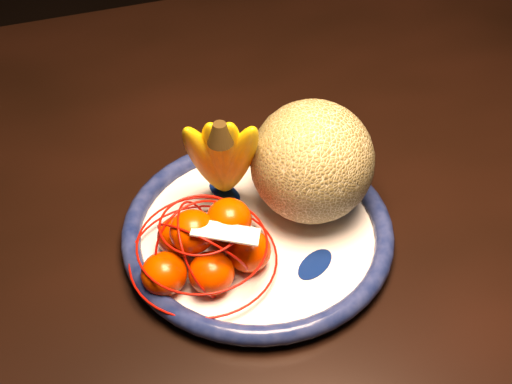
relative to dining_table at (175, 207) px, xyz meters
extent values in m
cube|color=black|center=(0.00, 0.00, 0.06)|extent=(1.54, 1.03, 0.04)
cylinder|color=black|center=(0.61, 0.44, -0.30)|extent=(0.06, 0.06, 0.69)
cylinder|color=white|center=(0.09, -0.15, 0.08)|extent=(0.29, 0.29, 0.01)
torus|color=#050F3C|center=(0.09, -0.15, 0.09)|extent=(0.32, 0.32, 0.02)
cylinder|color=white|center=(0.09, -0.15, 0.08)|extent=(0.14, 0.14, 0.00)
ellipsoid|color=#091B58|center=(0.14, -0.21, 0.09)|extent=(0.12, 0.11, 0.00)
ellipsoid|color=#091B58|center=(0.06, -0.08, 0.09)|extent=(0.10, 0.11, 0.00)
ellipsoid|color=#091B58|center=(-0.01, -0.15, 0.09)|extent=(0.10, 0.07, 0.00)
sphere|color=olive|center=(0.16, -0.12, 0.16)|extent=(0.15, 0.15, 0.15)
ellipsoid|color=#FBB900|center=(0.04, -0.10, 0.17)|extent=(0.09, 0.10, 0.16)
ellipsoid|color=#FBB900|center=(0.05, -0.10, 0.17)|extent=(0.06, 0.10, 0.17)
ellipsoid|color=#FBB900|center=(0.06, -0.10, 0.17)|extent=(0.04, 0.09, 0.17)
ellipsoid|color=#FBB900|center=(0.07, -0.11, 0.17)|extent=(0.07, 0.11, 0.16)
cone|color=black|center=(0.06, -0.10, 0.25)|extent=(0.03, 0.03, 0.03)
ellipsoid|color=#FF4600|center=(-0.03, -0.21, 0.11)|extent=(0.05, 0.05, 0.05)
ellipsoid|color=#FF4600|center=(0.02, -0.22, 0.11)|extent=(0.05, 0.05, 0.05)
ellipsoid|color=#FF4600|center=(0.07, -0.20, 0.11)|extent=(0.05, 0.05, 0.05)
ellipsoid|color=#FF4600|center=(-0.01, -0.16, 0.11)|extent=(0.05, 0.05, 0.05)
ellipsoid|color=#FF4600|center=(0.05, -0.16, 0.11)|extent=(0.05, 0.05, 0.05)
ellipsoid|color=#FF4600|center=(0.01, -0.19, 0.15)|extent=(0.05, 0.05, 0.05)
ellipsoid|color=#FF4600|center=(0.05, -0.18, 0.15)|extent=(0.05, 0.05, 0.05)
torus|color=#AD0A03|center=(0.02, -0.19, 0.10)|extent=(0.17, 0.17, 0.00)
torus|color=#AD0A03|center=(0.02, -0.19, 0.13)|extent=(0.15, 0.15, 0.00)
torus|color=#AD0A03|center=(0.02, -0.19, 0.16)|extent=(0.09, 0.09, 0.00)
torus|color=#AD0A03|center=(0.02, -0.19, 0.12)|extent=(0.12, 0.09, 0.10)
torus|color=#AD0A03|center=(0.02, -0.19, 0.12)|extent=(0.07, 0.12, 0.10)
torus|color=#AD0A03|center=(0.02, -0.19, 0.12)|extent=(0.12, 0.11, 0.10)
cube|color=white|center=(0.04, -0.21, 0.16)|extent=(0.08, 0.05, 0.01)
camera|label=1|loc=(-0.03, -0.72, 0.71)|focal=50.00mm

